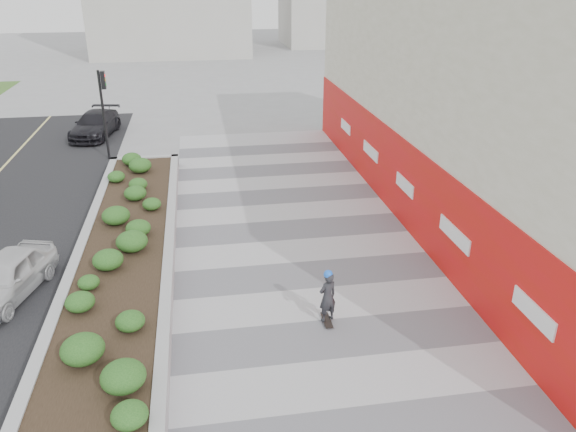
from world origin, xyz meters
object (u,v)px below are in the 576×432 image
Objects in this scene: planter at (126,246)px; traffic_signal_near at (104,102)px; car_dark at (95,124)px; car_white at (6,276)px; skateboarder at (328,296)px.

traffic_signal_near is at bearing 99.35° from planter.
car_white is at bearing -79.91° from car_dark.
traffic_signal_near reaches higher than car_dark.
skateboarder is (7.16, -15.00, -1.99)m from traffic_signal_near.
skateboarder is 8.86m from car_white.
traffic_signal_near is 1.17× the size of car_white.
car_dark is (0.00, 16.63, 0.04)m from car_white.
traffic_signal_near is at bearing -63.57° from car_dark.
skateboarder is 0.34× the size of car_dark.
car_white is at bearing -95.91° from traffic_signal_near.
car_white is 0.80× the size of car_dark.
car_white is (-8.43, 2.71, -0.16)m from skateboarder.
planter is 10.90m from traffic_signal_near.
planter is 3.50m from car_white.
skateboarder is 0.43× the size of car_white.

